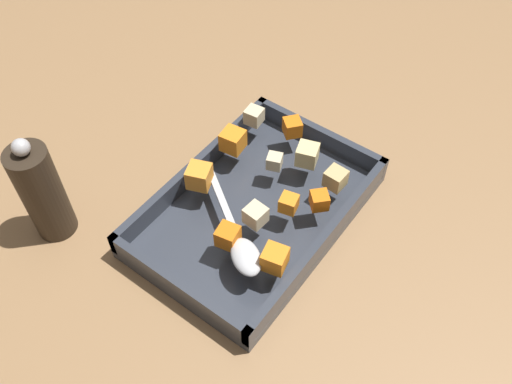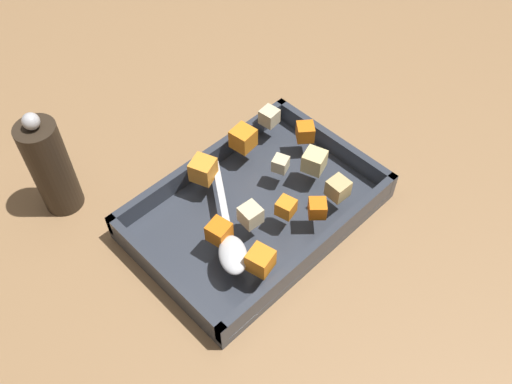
% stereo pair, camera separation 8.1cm
% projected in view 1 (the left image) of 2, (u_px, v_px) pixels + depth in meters
% --- Properties ---
extents(ground_plane, '(4.00, 4.00, 0.00)m').
position_uv_depth(ground_plane, '(249.00, 224.00, 0.85)').
color(ground_plane, '#936D47').
extents(baking_dish, '(0.36, 0.25, 0.05)m').
position_uv_depth(baking_dish, '(256.00, 211.00, 0.84)').
color(baking_dish, '#333842').
rests_on(baking_dish, ground_plane).
extents(carrot_chunk_corner_ne, '(0.04, 0.04, 0.03)m').
position_uv_depth(carrot_chunk_corner_ne, '(275.00, 259.00, 0.73)').
color(carrot_chunk_corner_ne, orange).
rests_on(carrot_chunk_corner_ne, baking_dish).
extents(carrot_chunk_heap_top, '(0.04, 0.04, 0.03)m').
position_uv_depth(carrot_chunk_heap_top, '(199.00, 176.00, 0.82)').
color(carrot_chunk_heap_top, orange).
rests_on(carrot_chunk_heap_top, baking_dish).
extents(carrot_chunk_heap_side, '(0.03, 0.03, 0.03)m').
position_uv_depth(carrot_chunk_heap_side, '(228.00, 236.00, 0.76)').
color(carrot_chunk_heap_side, orange).
rests_on(carrot_chunk_heap_side, baking_dish).
extents(carrot_chunk_rim_edge, '(0.03, 0.03, 0.02)m').
position_uv_depth(carrot_chunk_rim_edge, '(289.00, 203.00, 0.79)').
color(carrot_chunk_rim_edge, orange).
rests_on(carrot_chunk_rim_edge, baking_dish).
extents(carrot_chunk_under_handle, '(0.04, 0.04, 0.03)m').
position_uv_depth(carrot_chunk_under_handle, '(233.00, 140.00, 0.87)').
color(carrot_chunk_under_handle, orange).
rests_on(carrot_chunk_under_handle, baking_dish).
extents(carrot_chunk_near_spoon, '(0.04, 0.04, 0.03)m').
position_uv_depth(carrot_chunk_near_spoon, '(292.00, 127.00, 0.89)').
color(carrot_chunk_near_spoon, orange).
rests_on(carrot_chunk_near_spoon, baking_dish).
extents(carrot_chunk_far_left, '(0.04, 0.04, 0.02)m').
position_uv_depth(carrot_chunk_far_left, '(319.00, 200.00, 0.80)').
color(carrot_chunk_far_left, orange).
rests_on(carrot_chunk_far_left, baking_dish).
extents(potato_chunk_center, '(0.03, 0.03, 0.03)m').
position_uv_depth(potato_chunk_center, '(254.00, 116.00, 0.91)').
color(potato_chunk_center, beige).
rests_on(potato_chunk_center, baking_dish).
extents(potato_chunk_mid_left, '(0.03, 0.03, 0.02)m').
position_uv_depth(potato_chunk_mid_left, '(274.00, 161.00, 0.85)').
color(potato_chunk_mid_left, beige).
rests_on(potato_chunk_mid_left, baking_dish).
extents(potato_chunk_back_center, '(0.03, 0.03, 0.03)m').
position_uv_depth(potato_chunk_back_center, '(256.00, 215.00, 0.78)').
color(potato_chunk_back_center, beige).
rests_on(potato_chunk_back_center, baking_dish).
extents(potato_chunk_corner_sw, '(0.03, 0.03, 0.03)m').
position_uv_depth(potato_chunk_corner_sw, '(336.00, 178.00, 0.82)').
color(potato_chunk_corner_sw, tan).
rests_on(potato_chunk_corner_sw, baking_dish).
extents(potato_chunk_front_center, '(0.04, 0.04, 0.03)m').
position_uv_depth(potato_chunk_front_center, '(307.00, 155.00, 0.85)').
color(potato_chunk_front_center, '#E0CC89').
rests_on(potato_chunk_front_center, baking_dish).
extents(serving_spoon, '(0.14, 0.19, 0.02)m').
position_uv_depth(serving_spoon, '(243.00, 249.00, 0.75)').
color(serving_spoon, silver).
rests_on(serving_spoon, baking_dish).
extents(pepper_mill, '(0.06, 0.06, 0.19)m').
position_uv_depth(pepper_mill, '(42.00, 192.00, 0.78)').
color(pepper_mill, '#2D2319').
rests_on(pepper_mill, ground_plane).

